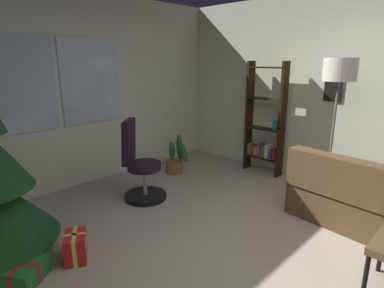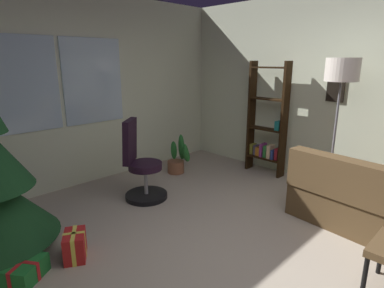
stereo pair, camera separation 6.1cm
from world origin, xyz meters
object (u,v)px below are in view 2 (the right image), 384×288
gift_box_green (23,270)px  bookshelf (267,126)px  potted_plant (179,158)px  gift_box_red (75,246)px  office_chair (141,169)px  floor_lamp (341,78)px

gift_box_green → bookshelf: (3.71, 0.02, 0.70)m
potted_plant → gift_box_red: bearing=-155.3°
office_chair → bookshelf: 2.15m
gift_box_red → bookshelf: bearing=0.8°
floor_lamp → bookshelf: bearing=77.5°
gift_box_red → office_chair: office_chair is taller
office_chair → floor_lamp: bearing=-44.8°
gift_box_green → office_chair: bearing=20.5°
gift_box_red → office_chair: size_ratio=0.32×
gift_box_red → gift_box_green: gift_box_red is taller
office_chair → floor_lamp: 2.76m
office_chair → potted_plant: (1.04, 0.39, -0.18)m
floor_lamp → office_chair: bearing=135.2°
gift_box_red → potted_plant: potted_plant is taller
gift_box_red → floor_lamp: 3.52m
gift_box_green → floor_lamp: 3.93m
floor_lamp → gift_box_green: bearing=161.8°
gift_box_green → bookshelf: 3.78m
bookshelf → floor_lamp: 1.42m
gift_box_green → office_chair: size_ratio=0.40×
gift_box_red → gift_box_green: size_ratio=0.79×
gift_box_green → bookshelf: bearing=0.2°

